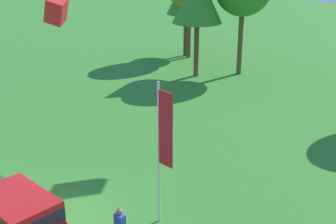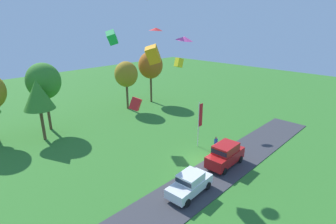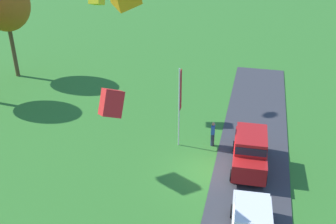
% 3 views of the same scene
% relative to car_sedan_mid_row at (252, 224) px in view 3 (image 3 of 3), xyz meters
% --- Properties ---
extents(ground_plane, '(120.00, 120.00, 0.00)m').
position_rel_car_sedan_mid_row_xyz_m(ground_plane, '(4.90, 2.67, -1.04)').
color(ground_plane, '#337528').
extents(pavement_strip, '(36.00, 4.40, 0.06)m').
position_rel_car_sedan_mid_row_xyz_m(pavement_strip, '(4.90, 0.22, -1.01)').
color(pavement_strip, '#38383D').
rests_on(pavement_strip, ground).
extents(car_sedan_mid_row, '(4.50, 2.17, 1.84)m').
position_rel_car_sedan_mid_row_xyz_m(car_sedan_mid_row, '(0.00, 0.00, 0.00)').
color(car_sedan_mid_row, white).
rests_on(car_sedan_mid_row, ground).
extents(car_suv_by_flagpole, '(4.66, 2.17, 2.28)m').
position_rel_car_sedan_mid_row_xyz_m(car_suv_by_flagpole, '(6.00, 0.41, 0.25)').
color(car_suv_by_flagpole, red).
rests_on(car_suv_by_flagpole, ground).
extents(person_beside_suv, '(0.36, 0.24, 1.71)m').
position_rel_car_sedan_mid_row_xyz_m(person_beside_suv, '(7.97, 2.87, -0.16)').
color(person_beside_suv, '#2D334C').
rests_on(person_beside_suv, ground).
extents(tree_lone_near, '(4.22, 4.22, 8.92)m').
position_rel_car_sedan_mid_row_xyz_m(tree_lone_near, '(15.90, 22.21, 5.52)').
color(tree_lone_near, brown).
rests_on(tree_lone_near, ground).
extents(flag_banner, '(0.71, 0.08, 5.37)m').
position_rel_car_sedan_mid_row_xyz_m(flag_banner, '(7.75, 5.04, 2.36)').
color(flag_banner, silver).
rests_on(flag_banner, ground).
extents(kite_box_trailing_tail, '(1.47, 1.18, 1.48)m').
position_rel_car_sedan_mid_row_xyz_m(kite_box_trailing_tail, '(-0.42, 6.26, 5.63)').
color(kite_box_trailing_tail, red).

